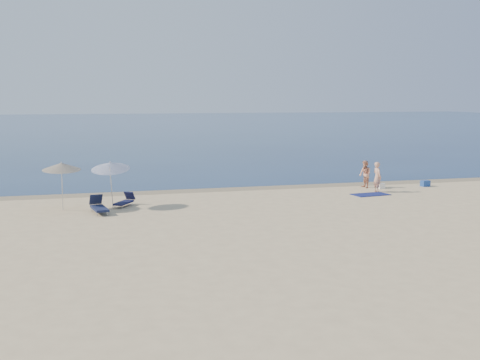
% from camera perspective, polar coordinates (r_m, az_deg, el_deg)
% --- Properties ---
extents(sea, '(240.00, 160.00, 0.01)m').
position_cam_1_polar(sea, '(114.67, -9.30, 5.14)').
color(sea, '#0C2349').
rests_on(sea, ground).
extents(wet_sand_strip, '(240.00, 1.60, 0.00)m').
position_cam_1_polar(wet_sand_strip, '(35.68, 3.92, -0.67)').
color(wet_sand_strip, '#847254').
rests_on(wet_sand_strip, ground).
extents(person_left, '(0.45, 0.65, 1.70)m').
position_cam_1_polar(person_left, '(34.48, 12.89, 0.28)').
color(person_left, tan).
rests_on(person_left, ground).
extents(person_right, '(0.65, 0.81, 1.60)m').
position_cam_1_polar(person_right, '(35.97, 11.77, 0.54)').
color(person_right, tan).
rests_on(person_right, ground).
extents(beach_towel, '(2.11, 1.34, 0.03)m').
position_cam_1_polar(beach_towel, '(33.56, 12.26, -1.35)').
color(beach_towel, '#0F154D').
rests_on(beach_towel, ground).
extents(white_bag, '(0.35, 0.30, 0.30)m').
position_cam_1_polar(white_bag, '(35.98, 13.25, -0.55)').
color(white_bag, white).
rests_on(white_bag, ground).
extents(blue_cooler, '(0.54, 0.42, 0.36)m').
position_cam_1_polar(blue_cooler, '(37.52, 17.16, -0.31)').
color(blue_cooler, '#1B4296').
rests_on(blue_cooler, ground).
extents(umbrella_near, '(2.27, 2.29, 2.42)m').
position_cam_1_polar(umbrella_near, '(29.37, -12.19, 1.33)').
color(umbrella_near, silver).
rests_on(umbrella_near, ground).
extents(umbrella_far, '(1.86, 1.89, 2.37)m').
position_cam_1_polar(umbrella_far, '(29.31, -16.57, 1.24)').
color(umbrella_far, silver).
rests_on(umbrella_far, ground).
extents(lounger_left, '(0.86, 1.84, 0.78)m').
position_cam_1_polar(lounger_left, '(28.43, -13.24, -2.49)').
color(lounger_left, '#151C3C').
rests_on(lounger_left, ground).
extents(lounger_right, '(1.19, 1.52, 0.66)m').
position_cam_1_polar(lounger_right, '(29.89, -10.88, -2.00)').
color(lounger_right, '#16193C').
rests_on(lounger_right, ground).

